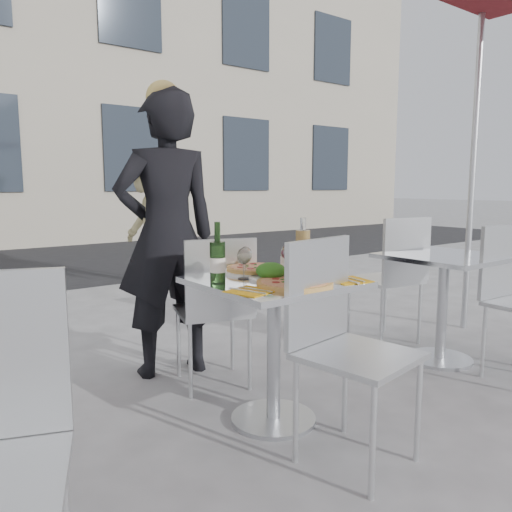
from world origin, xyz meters
TOP-DOWN VIEW (x-y plane):
  - ground at (0.00, 0.00)m, footprint 80.00×80.00m
  - street_asphalt at (0.00, 6.50)m, footprint 24.00×5.00m
  - main_table at (0.00, 0.00)m, footprint 0.72×0.72m
  - side_table_right at (1.50, 0.00)m, footprint 0.72×0.72m
  - chair_far at (-0.01, 0.53)m, footprint 0.53×0.54m
  - chair_near at (0.03, -0.42)m, footprint 0.51×0.52m
  - side_chair_rfar at (1.53, 0.44)m, footprint 0.51×0.52m
  - woman_diner at (-0.10, 0.95)m, footprint 0.73×0.55m
  - pedestrian_b at (1.06, 3.72)m, footprint 0.60×1.02m
  - pizza_near at (-0.02, -0.18)m, footprint 0.36×0.36m
  - pizza_far at (0.04, 0.21)m, footprint 0.35×0.35m
  - salad_plate at (-0.02, 0.00)m, footprint 0.22×0.22m
  - wine_bottle at (-0.28, 0.08)m, footprint 0.07×0.08m
  - carafe at (0.31, 0.13)m, footprint 0.08×0.08m
  - sugar_shaker at (0.17, 0.10)m, footprint 0.06×0.06m
  - wineglass_white_a at (-0.12, 0.10)m, footprint 0.07×0.07m
  - wineglass_white_b at (-0.08, 0.13)m, footprint 0.07×0.07m
  - wineglass_red_a at (0.11, 0.01)m, footprint 0.07×0.07m
  - wineglass_red_b at (0.16, 0.08)m, footprint 0.07×0.07m
  - napkin_left at (-0.27, -0.17)m, footprint 0.22×0.22m
  - napkin_right at (0.27, -0.25)m, footprint 0.21×0.21m

SIDE VIEW (x-z plane):
  - ground at x=0.00m, z-range 0.00..0.00m
  - street_asphalt at x=0.00m, z-range 0.00..0.00m
  - main_table at x=0.00m, z-range 0.16..0.91m
  - side_table_right at x=1.50m, z-range 0.16..0.91m
  - chair_far at x=-0.01m, z-range 0.08..1.00m
  - chair_near at x=0.03m, z-range 0.09..1.07m
  - side_chair_rfar at x=1.53m, z-range 0.09..1.07m
  - napkin_left at x=-0.27m, z-range 0.75..0.76m
  - napkin_right at x=0.27m, z-range 0.75..0.76m
  - pizza_near at x=-0.02m, z-range 0.75..0.77m
  - pizza_far at x=0.04m, z-range 0.75..0.78m
  - pedestrian_b at x=1.06m, z-range 0.00..1.56m
  - salad_plate at x=-0.02m, z-range 0.74..0.83m
  - sugar_shaker at x=0.17m, z-range 0.75..0.86m
  - wineglass_white_a at x=-0.12m, z-range 0.78..0.94m
  - wineglass_white_b at x=-0.08m, z-range 0.78..0.94m
  - wineglass_red_a at x=0.11m, z-range 0.78..0.94m
  - wineglass_red_b at x=0.16m, z-range 0.78..0.94m
  - wine_bottle at x=-0.28m, z-range 0.72..1.01m
  - carafe at x=0.31m, z-range 0.72..1.01m
  - woman_diner at x=-0.10m, z-range 0.00..1.80m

